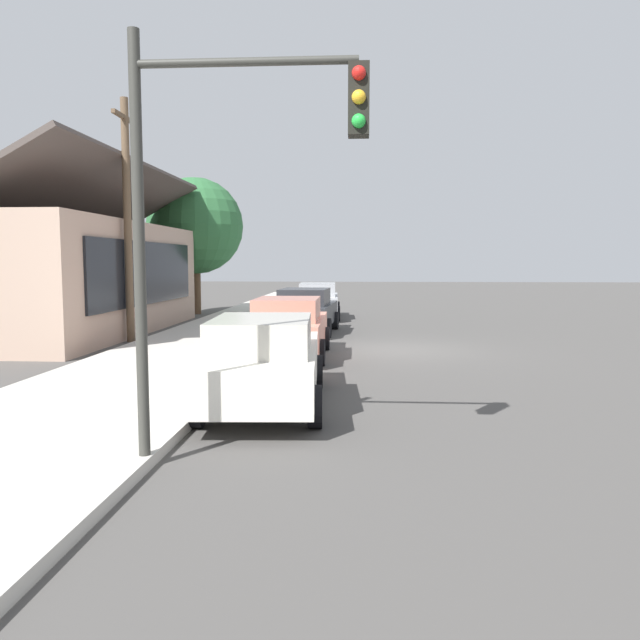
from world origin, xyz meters
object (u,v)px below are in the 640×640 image
(car_charcoal, at_px, (306,310))
(traffic_light_main, at_px, (226,178))
(car_ivory, at_px, (264,360))
(utility_pole_wooden, at_px, (127,216))
(car_coral, at_px, (289,327))
(shade_tree, at_px, (195,226))
(car_silver, at_px, (318,300))
(fire_hydrant_red, at_px, (266,321))

(car_charcoal, bearing_deg, traffic_light_main, -175.58)
(car_ivory, height_order, utility_pole_wooden, utility_pole_wooden)
(car_coral, relative_size, traffic_light_main, 0.87)
(car_ivory, bearing_deg, shade_tree, 14.93)
(car_silver, bearing_deg, car_charcoal, 177.35)
(car_coral, xyz_separation_m, utility_pole_wooden, (2.86, 5.35, 3.11))
(shade_tree, bearing_deg, fire_hydrant_red, -150.91)
(fire_hydrant_red, bearing_deg, car_coral, -164.59)
(car_coral, xyz_separation_m, shade_tree, (13.34, 6.05, 3.39))
(car_charcoal, height_order, fire_hydrant_red, car_charcoal)
(car_ivory, xyz_separation_m, car_silver, (16.82, 0.23, -0.00))
(car_charcoal, height_order, car_silver, same)
(car_ivory, xyz_separation_m, traffic_light_main, (-3.32, -0.09, 2.67))
(car_ivory, distance_m, traffic_light_main, 4.26)
(car_ivory, relative_size, car_charcoal, 1.12)
(car_coral, bearing_deg, traffic_light_main, -178.61)
(car_silver, bearing_deg, fire_hydrant_red, 165.74)
(car_ivory, distance_m, shade_tree, 20.20)
(utility_pole_wooden, bearing_deg, car_charcoal, -63.25)
(traffic_light_main, distance_m, utility_pole_wooden, 13.04)
(car_ivory, distance_m, utility_pole_wooden, 10.56)
(car_charcoal, xyz_separation_m, traffic_light_main, (-14.41, -0.35, 2.68))
(car_coral, distance_m, fire_hydrant_red, 5.09)
(shade_tree, distance_m, traffic_light_main, 23.12)
(car_ivory, bearing_deg, car_charcoal, -2.08)
(car_charcoal, relative_size, traffic_light_main, 0.86)
(car_ivory, relative_size, shade_tree, 0.77)
(car_silver, height_order, shade_tree, shade_tree)
(car_coral, bearing_deg, car_silver, -0.53)
(shade_tree, bearing_deg, utility_pole_wooden, -176.20)
(shade_tree, bearing_deg, car_ivory, -161.67)
(shade_tree, distance_m, utility_pole_wooden, 10.51)
(car_coral, relative_size, fire_hydrant_red, 6.34)
(car_ivory, xyz_separation_m, utility_pole_wooden, (8.42, 5.57, 3.11))
(car_silver, relative_size, shade_tree, 0.74)
(car_charcoal, relative_size, utility_pole_wooden, 0.59)
(car_silver, xyz_separation_m, fire_hydrant_red, (-6.36, 1.34, -0.32))
(utility_pole_wooden, bearing_deg, traffic_light_main, -154.26)
(car_ivory, height_order, car_coral, same)
(utility_pole_wooden, bearing_deg, fire_hydrant_red, -62.98)
(car_ivory, height_order, traffic_light_main, traffic_light_main)
(car_coral, height_order, traffic_light_main, traffic_light_main)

